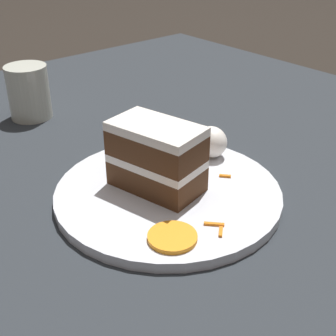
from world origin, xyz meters
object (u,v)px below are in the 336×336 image
orange_garnish (172,237)px  drinking_glass (29,96)px  cream_dollop (211,142)px  cake_slice (156,157)px  plate (168,193)px

orange_garnish → drinking_glass: bearing=-6.7°
orange_garnish → drinking_glass: 0.44m
drinking_glass → cream_dollop: bearing=-160.4°
cream_dollop → drinking_glass: 0.35m
cream_dollop → drinking_glass: size_ratio=0.50×
cream_dollop → drinking_glass: (0.33, 0.12, 0.00)m
cake_slice → orange_garnish: bearing=46.8°
plate → drinking_glass: (0.36, 0.01, 0.03)m
orange_garnish → cake_slice: bearing=-30.6°
cream_dollop → drinking_glass: bearing=19.6°
cake_slice → drinking_glass: (0.34, 0.00, -0.02)m
cream_dollop → plate: bearing=105.2°
orange_garnish → drinking_glass: drinking_glass is taller
plate → drinking_glass: 0.36m
plate → drinking_glass: bearing=1.9°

